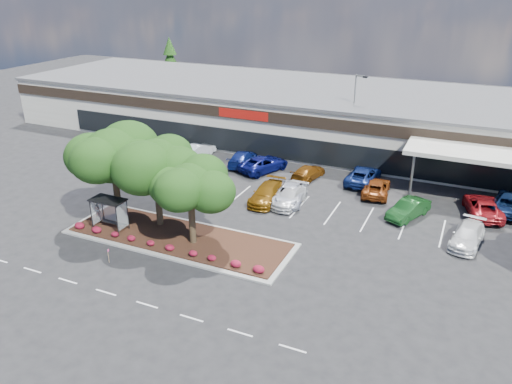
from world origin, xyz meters
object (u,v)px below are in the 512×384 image
at_px(light_pole, 354,123).
at_px(car_1, 183,171).
at_px(survey_stake, 108,254).
at_px(car_0, 128,159).

xyz_separation_m(light_pole, car_1, (-13.80, -13.09, -3.29)).
bearing_deg(car_1, survey_stake, -81.95).
xyz_separation_m(light_pole, car_0, (-21.28, -12.11, -3.37)).
bearing_deg(car_1, light_pole, 37.91).
bearing_deg(survey_stake, car_1, 103.64).
relative_size(light_pole, car_0, 2.05).
distance_m(survey_stake, car_1, 16.39).
relative_size(light_pole, car_1, 1.90).
xyz_separation_m(car_0, car_1, (7.48, -0.99, 0.09)).
distance_m(light_pole, car_0, 24.72).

